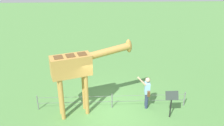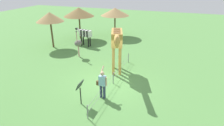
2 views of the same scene
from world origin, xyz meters
TOP-DOWN VIEW (x-y plane):
  - ground_plane at (0.00, 0.00)m, footprint 60.00×60.00m
  - giraffe at (-1.47, -0.04)m, footprint 3.66×1.65m
  - visitor at (1.64, 0.22)m, footprint 0.65×0.59m
  - info_sign at (2.57, -0.61)m, footprint 0.56×0.21m
  - wire_fence at (0.00, 0.24)m, footprint 7.05×0.05m

SIDE VIEW (x-z plane):
  - ground_plane at x=0.00m, z-range 0.00..0.00m
  - wire_fence at x=0.00m, z-range 0.03..0.78m
  - visitor at x=1.64m, z-range 0.05..1.76m
  - info_sign at x=2.57m, z-range 0.29..1.61m
  - giraffe at x=-1.47m, z-range 0.62..3.92m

